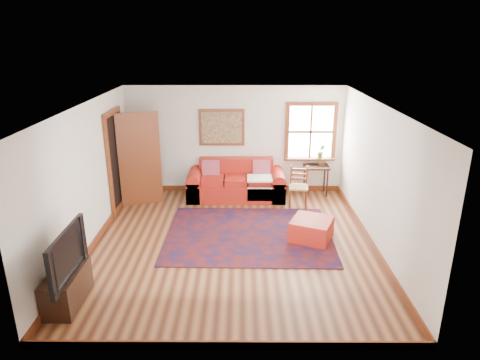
{
  "coord_description": "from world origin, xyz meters",
  "views": [
    {
      "loc": [
        0.16,
        -6.94,
        3.63
      ],
      "look_at": [
        0.13,
        0.6,
        1.01
      ],
      "focal_mm": 32.0,
      "sensor_mm": 36.0,
      "label": 1
    }
  ],
  "objects_px": {
    "red_leather_sofa": "(236,185)",
    "ladder_back_chair": "(299,185)",
    "red_ottoman": "(312,229)",
    "media_cabinet": "(67,288)",
    "side_table": "(316,171)"
  },
  "relations": [
    {
      "from": "media_cabinet",
      "to": "red_ottoman",
      "type": "bearing_deg",
      "value": 28.04
    },
    {
      "from": "red_leather_sofa",
      "to": "media_cabinet",
      "type": "bearing_deg",
      "value": -119.31
    },
    {
      "from": "red_ottoman",
      "to": "side_table",
      "type": "height_order",
      "value": "side_table"
    },
    {
      "from": "red_leather_sofa",
      "to": "ladder_back_chair",
      "type": "relative_size",
      "value": 2.54
    },
    {
      "from": "red_leather_sofa",
      "to": "red_ottoman",
      "type": "bearing_deg",
      "value": -56.71
    },
    {
      "from": "side_table",
      "to": "media_cabinet",
      "type": "distance_m",
      "value": 6.01
    },
    {
      "from": "media_cabinet",
      "to": "red_leather_sofa",
      "type": "bearing_deg",
      "value": 60.69
    },
    {
      "from": "red_leather_sofa",
      "to": "side_table",
      "type": "bearing_deg",
      "value": 5.85
    },
    {
      "from": "media_cabinet",
      "to": "side_table",
      "type": "bearing_deg",
      "value": 45.98
    },
    {
      "from": "red_leather_sofa",
      "to": "ladder_back_chair",
      "type": "distance_m",
      "value": 1.46
    },
    {
      "from": "red_leather_sofa",
      "to": "media_cabinet",
      "type": "height_order",
      "value": "red_leather_sofa"
    },
    {
      "from": "red_ottoman",
      "to": "side_table",
      "type": "xyz_separation_m",
      "value": [
        0.45,
        2.33,
        0.37
      ]
    },
    {
      "from": "side_table",
      "to": "ladder_back_chair",
      "type": "xyz_separation_m",
      "value": [
        -0.49,
        -0.67,
        -0.1
      ]
    },
    {
      "from": "ladder_back_chair",
      "to": "media_cabinet",
      "type": "distance_m",
      "value": 5.19
    },
    {
      "from": "red_ottoman",
      "to": "media_cabinet",
      "type": "bearing_deg",
      "value": -128.49
    }
  ]
}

